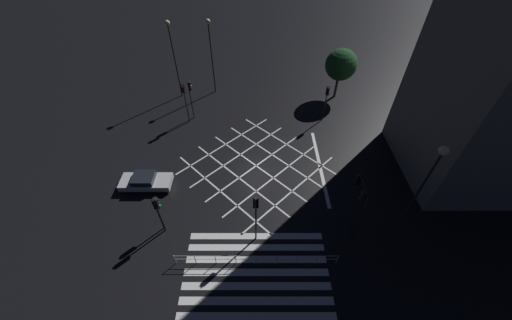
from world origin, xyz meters
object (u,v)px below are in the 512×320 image
object	(u,v)px
traffic_light_nw_cross	(184,96)
traffic_light_sw_main	(158,208)
traffic_light_sw_cross	(157,208)
traffic_light_nw_main	(190,93)
street_tree_near	(341,65)
street_lamp_west	(210,43)
traffic_light_ne_cross	(326,97)
street_lamp_far	(172,45)
traffic_light_se_main	(361,202)
waiting_car	(146,181)
traffic_light_se_cross	(359,196)
street_lamp_east	(427,178)
traffic_light_median_south	(256,211)

from	to	relation	value
traffic_light_nw_cross	traffic_light_sw_main	world-z (taller)	traffic_light_nw_cross
traffic_light_sw_cross	traffic_light_nw_main	distance (m)	13.98
street_tree_near	traffic_light_nw_main	bearing A→B (deg)	-164.80
street_lamp_west	traffic_light_ne_cross	bearing A→B (deg)	-26.33
traffic_light_nw_cross	street_lamp_far	xyz separation A→B (m)	(-1.80, 5.41, 2.89)
traffic_light_nw_main	street_lamp_west	bearing A→B (deg)	72.91
traffic_light_ne_cross	traffic_light_se_main	size ratio (longest dim) A/B	0.96
traffic_light_nw_cross	waiting_car	bearing A→B (deg)	-12.83
traffic_light_nw_cross	traffic_light_sw_cross	xyz separation A→B (m)	(0.33, -13.14, -0.92)
traffic_light_ne_cross	traffic_light_nw_main	size ratio (longest dim) A/B	0.94
traffic_light_se_main	waiting_car	size ratio (longest dim) A/B	1.00
traffic_light_sw_cross	street_tree_near	world-z (taller)	street_tree_near
traffic_light_sw_cross	waiting_car	xyz separation A→B (m)	(-2.40, 4.07, -1.74)
traffic_light_nw_cross	waiting_car	xyz separation A→B (m)	(-2.07, -9.07, -2.66)
traffic_light_sw_cross	traffic_light_se_main	distance (m)	13.99
traffic_light_sw_cross	waiting_car	bearing A→B (deg)	30.54
street_tree_near	traffic_light_nw_cross	bearing A→B (deg)	-162.64
traffic_light_sw_main	street_tree_near	world-z (taller)	street_tree_near
traffic_light_ne_cross	traffic_light_sw_cross	distance (m)	19.48
traffic_light_ne_cross	traffic_light_se_cross	bearing A→B (deg)	-0.83
traffic_light_se_cross	street_lamp_east	bearing A→B (deg)	-107.57
traffic_light_nw_cross	traffic_light_se_cross	distance (m)	19.18
traffic_light_se_main	street_lamp_east	bearing A→B (deg)	167.42
traffic_light_ne_cross	street_lamp_far	size ratio (longest dim) A/B	0.47
traffic_light_ne_cross	traffic_light_nw_main	bearing A→B (deg)	-92.03
traffic_light_nw_main	street_tree_near	bearing A→B (deg)	15.20
traffic_light_ne_cross	traffic_light_median_south	bearing A→B (deg)	-26.71
traffic_light_nw_cross	street_lamp_east	distance (m)	22.24
street_tree_near	traffic_light_se_main	bearing A→B (deg)	-97.39
traffic_light_nw_cross	street_lamp_west	xyz separation A→B (m)	(2.18, 6.37, 2.74)
traffic_light_se_cross	traffic_light_median_south	world-z (taller)	traffic_light_se_cross
traffic_light_median_south	street_tree_near	distance (m)	21.48
traffic_light_se_cross	street_lamp_west	xyz separation A→B (m)	(-12.04, 19.24, 2.62)
traffic_light_se_main	traffic_light_sw_cross	bearing A→B (deg)	-0.10
traffic_light_se_cross	street_tree_near	world-z (taller)	street_tree_near
traffic_light_nw_cross	traffic_light_sw_main	size ratio (longest dim) A/B	1.20
traffic_light_sw_cross	waiting_car	distance (m)	5.04
traffic_light_nw_cross	street_lamp_far	bearing A→B (deg)	-161.56
waiting_car	traffic_light_ne_cross	bearing A→B (deg)	29.68
traffic_light_median_south	traffic_light_sw_main	world-z (taller)	traffic_light_median_south
traffic_light_se_main	street_lamp_far	xyz separation A→B (m)	(-16.11, 18.58, 3.08)
traffic_light_ne_cross	traffic_light_se_main	distance (m)	13.49
traffic_light_ne_cross	traffic_light_nw_main	distance (m)	13.95
traffic_light_se_cross	street_lamp_west	bearing A→B (deg)	32.04
traffic_light_ne_cross	street_lamp_west	bearing A→B (deg)	-116.33
traffic_light_se_main	traffic_light_nw_main	distance (m)	19.67
traffic_light_sw_main	street_tree_near	bearing A→B (deg)	49.16
traffic_light_ne_cross	waiting_car	bearing A→B (deg)	-60.32
traffic_light_sw_cross	traffic_light_ne_cross	bearing A→B (deg)	-46.28
traffic_light_median_south	traffic_light_se_main	bearing A→B (deg)	-83.12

